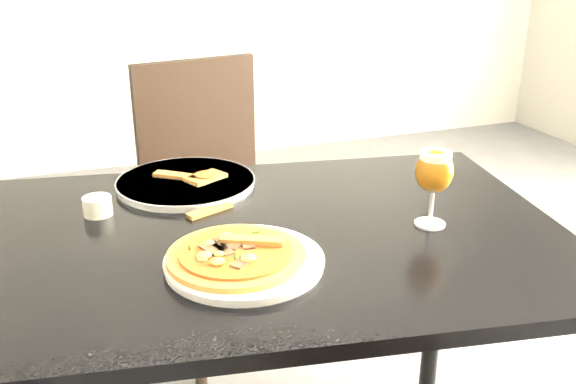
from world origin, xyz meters
name	(u,v)px	position (x,y,z in m)	size (l,w,h in m)	color
dining_table	(267,270)	(-0.33, 0.33, 0.66)	(1.32, 0.99, 0.75)	black
chair_far	(215,195)	(-0.25, 1.11, 0.52)	(0.50, 0.50, 0.94)	black
plate_main	(244,262)	(-0.42, 0.20, 0.76)	(0.29, 0.29, 0.02)	white
pizza	(237,254)	(-0.43, 0.21, 0.77)	(0.25, 0.25, 0.03)	olive
plate_second	(186,183)	(-0.44, 0.63, 0.76)	(0.32, 0.32, 0.02)	white
crust_scraps	(196,176)	(-0.41, 0.62, 0.77)	(0.17, 0.13, 0.01)	olive
loose_crust	(210,210)	(-0.42, 0.46, 0.75)	(0.11, 0.02, 0.01)	olive
sauce_cup	(97,205)	(-0.65, 0.53, 0.77)	(0.06, 0.06, 0.04)	silver
beer_glass	(434,172)	(-0.01, 0.24, 0.87)	(0.08, 0.08, 0.16)	silver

